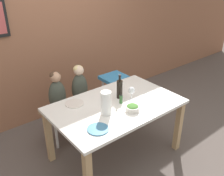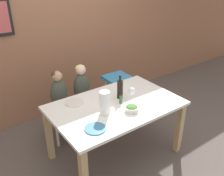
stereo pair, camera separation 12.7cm
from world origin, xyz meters
The scene contains 15 objects.
ground_plane centered at (0.00, 0.00, 0.00)m, with size 14.00×14.00×0.00m, color #564C47.
wall_back centered at (0.00, 1.41, 1.35)m, with size 10.00×0.09×2.70m.
dining_table centered at (0.00, 0.00, 0.64)m, with size 1.49×0.95×0.74m.
chair_far_left centered at (-0.39, 0.70, 0.39)m, with size 0.43×0.37×0.46m.
chair_far_center centered at (-0.05, 0.70, 0.39)m, with size 0.43×0.37×0.46m.
chair_right_highchair centered at (0.54, 0.70, 0.54)m, with size 0.37×0.31×0.69m.
person_child_left centered at (-0.39, 0.71, 0.73)m, with size 0.23×0.17×0.55m.
person_child_center centered at (-0.05, 0.71, 0.73)m, with size 0.23×0.17×0.55m.
wine_bottle centered at (0.13, 0.09, 0.86)m, with size 0.07×0.07×0.30m.
paper_towel_roll centered at (-0.22, -0.10, 0.87)m, with size 0.11×0.11×0.27m.
wine_glass_near centered at (0.20, -0.04, 0.86)m, with size 0.07×0.07×0.17m.
salad_bowl_large centered at (0.05, -0.23, 0.77)m, with size 0.15×0.15×0.08m.
dinner_plate_front_left centered at (-0.45, -0.27, 0.74)m, with size 0.22×0.22×0.01m.
dinner_plate_back_left centered at (-0.37, 0.30, 0.74)m, with size 0.22×0.22×0.01m.
condiment_bottle_hot_sauce centered at (0.06, -0.02, 0.79)m, with size 0.04×0.04×0.12m.
Camera 1 is at (-1.60, -1.92, 2.20)m, focal length 40.00 mm.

